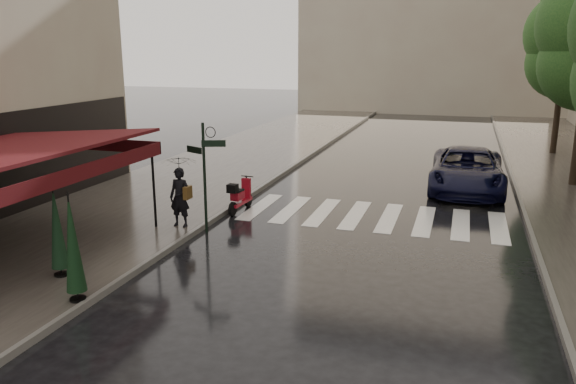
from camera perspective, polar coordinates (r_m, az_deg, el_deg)
The scene contains 12 objects.
ground at distance 12.93m, azimuth -9.18°, elevation -8.63°, with size 120.00×120.00×0.00m, color black.
sidewalk_near at distance 25.19m, azimuth -6.24°, elevation 2.87°, with size 6.00×60.00×0.12m, color #38332D.
curb_near at distance 24.14m, azimuth 0.42°, elevation 2.50°, with size 0.12×60.00×0.16m, color #595651.
curb_far at distance 23.21m, azimuth 21.93°, elevation 0.98°, with size 0.12×60.00×0.16m, color #595651.
crosswalk at distance 17.51m, azimuth 8.54°, elevation -2.44°, with size 7.85×3.20×0.01m.
signpost at distance 15.47m, azimuth -8.47°, elevation 2.33°, with size 1.17×0.29×3.10m.
tree_far at distance 29.91m, azimuth 26.39°, elevation 13.71°, with size 3.80×3.80×8.16m.
pedestrian_with_umbrella at distance 15.87m, azimuth -11.05°, elevation 2.24°, with size 1.02×1.04×2.46m.
scooter at distance 17.77m, azimuth -4.93°, elevation -0.49°, with size 0.43×1.59×1.04m.
parked_car at distance 21.37m, azimuth 17.73°, elevation 2.16°, with size 2.53×5.50×1.53m, color black.
parasol_front at distance 11.76m, azimuth -21.05°, elevation -4.91°, with size 0.40×0.40×2.22m.
parasol_back at distance 13.21m, azimuth -22.44°, elevation -3.40°, with size 0.38×0.38×2.06m.
Camera 1 is at (5.47, -10.60, 4.98)m, focal length 35.00 mm.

